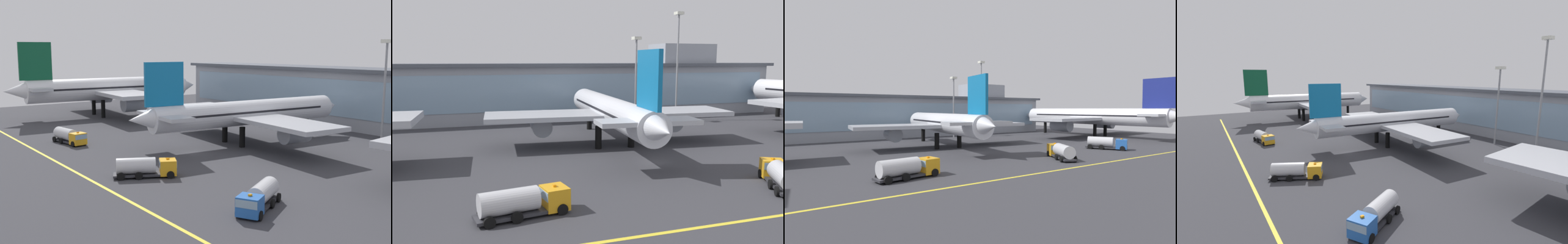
{
  "view_description": "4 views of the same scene",
  "coord_description": "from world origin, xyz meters",
  "views": [
    {
      "loc": [
        66.31,
        -47.93,
        18.31
      ],
      "look_at": [
        -2.69,
        2.28,
        5.1
      ],
      "focal_mm": 43.36,
      "sensor_mm": 36.0,
      "label": 1
    },
    {
      "loc": [
        -26.96,
        -50.95,
        14.79
      ],
      "look_at": [
        -7.09,
        9.67,
        4.87
      ],
      "focal_mm": 36.77,
      "sensor_mm": 36.0,
      "label": 2
    },
    {
      "loc": [
        -36.52,
        -54.77,
        9.56
      ],
      "look_at": [
        6.9,
        10.2,
        6.19
      ],
      "focal_mm": 28.39,
      "sensor_mm": 36.0,
      "label": 3
    },
    {
      "loc": [
        52.91,
        -27.62,
        17.86
      ],
      "look_at": [
        0.22,
        6.44,
        6.85
      ],
      "focal_mm": 24.26,
      "sensor_mm": 36.0,
      "label": 4
    }
  ],
  "objects": [
    {
      "name": "apron_light_mast_centre",
      "position": [
        13.6,
        36.18,
        13.54
      ],
      "size": [
        1.8,
        1.8,
        20.2
      ],
      "color": "gray",
      "rests_on": "ground"
    },
    {
      "name": "taxiway_centreline_stripe",
      "position": [
        0.0,
        -22.0,
        0.01
      ],
      "size": [
        144.0,
        0.5,
        0.01
      ],
      "primitive_type": "cube",
      "color": "yellow",
      "rests_on": "ground"
    },
    {
      "name": "baggage_tug_near",
      "position": [
        -21.23,
        -14.55,
        1.51
      ],
      "size": [
        9.31,
        4.14,
        2.9
      ],
      "rotation": [
        0.0,
        0.0,
        0.16
      ],
      "color": "black",
      "rests_on": "ground"
    },
    {
      "name": "airliner_near_left",
      "position": [
        -53.29,
        9.49,
        7.36
      ],
      "size": [
        42.75,
        55.53,
        20.1
      ],
      "rotation": [
        0.0,
        0.0,
        1.5
      ],
      "color": "black",
      "rests_on": "ground"
    },
    {
      "name": "terminal_building",
      "position": [
        1.6,
        47.67,
        7.49
      ],
      "size": [
        116.19,
        14.0,
        19.17
      ],
      "color": "#9399A3",
      "rests_on": "ground"
    },
    {
      "name": "apron_light_mast_west",
      "position": [
        24.23,
        35.44,
        16.86
      ],
      "size": [
        1.8,
        1.8,
        26.18
      ],
      "color": "gray",
      "rests_on": "ground"
    },
    {
      "name": "ground_plane",
      "position": [
        0.0,
        0.0,
        0.0
      ],
      "size": [
        180.0,
        180.0,
        0.0
      ],
      "primitive_type": "plane",
      "color": "#38383D"
    },
    {
      "name": "airliner_near_right",
      "position": [
        -1.66,
        13.63,
        5.87
      ],
      "size": [
        43.46,
        49.44,
        16.13
      ],
      "rotation": [
        0.0,
        0.0,
        1.48
      ],
      "color": "black",
      "rests_on": "ground"
    },
    {
      "name": "service_truck_far",
      "position": [
        28.47,
        -11.46,
        1.51
      ],
      "size": [
        6.4,
        9.13,
        2.9
      ],
      "rotation": [
        0.0,
        0.0,
        5.2
      ],
      "color": "black",
      "rests_on": "ground"
    },
    {
      "name": "fuel_tanker_truck",
      "position": [
        8.75,
        -14.63,
        1.51
      ],
      "size": [
        6.35,
        9.14,
        2.9
      ],
      "rotation": [
        0.0,
        0.0,
        1.09
      ],
      "color": "black",
      "rests_on": "ground"
    }
  ]
}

